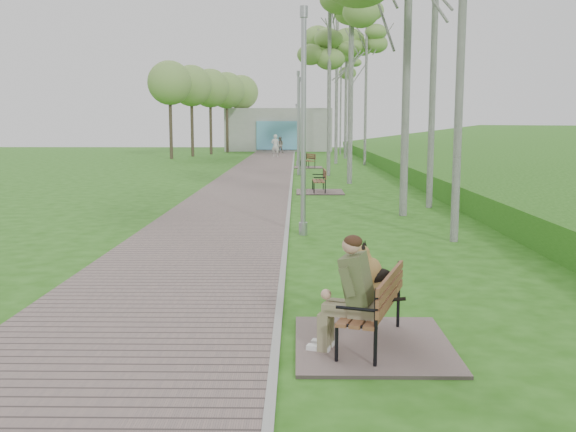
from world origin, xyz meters
name	(u,v)px	position (x,y,z in m)	size (l,w,h in m)	color
ground	(283,268)	(0.00, 0.00, 0.00)	(120.00, 120.00, 0.00)	#265D11
walkway	(258,174)	(-1.75, 21.50, 0.02)	(3.50, 67.00, 0.04)	#73615D
kerb	(292,174)	(0.00, 21.50, 0.03)	(0.10, 67.00, 0.05)	#999993
embankment	(539,177)	(12.00, 20.00, 0.00)	(14.00, 70.00, 1.60)	#49922F
building_north	(279,130)	(-1.50, 50.97, 1.99)	(10.00, 5.20, 4.00)	#9E9E99
bench_main	(366,310)	(1.03, -4.10, 0.44)	(1.79, 1.99, 1.56)	#73615D
bench_second	(319,187)	(1.07, 12.72, 0.20)	(1.75, 1.95, 1.07)	#73615D
bench_third	(308,165)	(0.87, 26.49, 0.18)	(1.64, 1.83, 1.01)	#73615D
lamp_post_near	(303,131)	(0.39, 3.44, 2.40)	(0.20, 0.20, 5.13)	#96989D
lamp_post_second	(299,130)	(0.35, 20.92, 2.26)	(0.19, 0.19, 4.84)	#96989D
lamp_post_third	(298,122)	(0.31, 27.79, 2.65)	(0.22, 0.22, 5.68)	#96989D
lamp_post_far	(296,129)	(0.18, 49.53, 2.06)	(0.17, 0.17, 4.41)	#96989D
pedestrian_near	(275,146)	(-1.42, 38.48, 0.88)	(0.64, 0.42, 1.76)	silver
pedestrian_far	(280,145)	(-1.26, 45.16, 0.72)	(0.70, 0.55, 1.44)	gray
birch_mid_c	(330,31)	(1.81, 20.64, 7.00)	(2.97, 2.97, 8.92)	silver
birch_far_a	(367,28)	(4.47, 28.93, 8.32)	(2.80, 2.80, 10.60)	silver
birch_far_b	(337,40)	(2.75, 30.20, 7.76)	(2.95, 2.95, 9.88)	silver
birch_far_c	(347,53)	(3.84, 36.67, 7.69)	(2.82, 2.82, 9.79)	silver
birch_distant_b	(341,59)	(3.90, 43.25, 7.92)	(2.42, 2.42, 10.08)	silver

